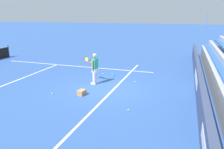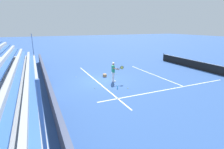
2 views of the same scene
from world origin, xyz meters
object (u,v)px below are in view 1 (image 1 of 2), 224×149
(tennis_ball_far_right, at_px, (103,74))
(tennis_ball_by_box, at_px, (128,110))
(tennis_ball_far_left, at_px, (135,82))
(water_bottle, at_px, (112,75))
(tennis_ball_midcourt, at_px, (52,94))
(ball_box_cardboard, at_px, (82,93))
(tennis_player, at_px, (95,69))

(tennis_ball_far_right, bearing_deg, tennis_ball_by_box, -148.57)
(tennis_ball_far_left, bearing_deg, water_bottle, 65.33)
(tennis_ball_by_box, height_order, tennis_ball_midcourt, same)
(tennis_ball_midcourt, bearing_deg, tennis_ball_far_left, -47.13)
(tennis_ball_by_box, bearing_deg, ball_box_cardboard, 69.00)
(tennis_ball_midcourt, distance_m, tennis_ball_far_left, 4.71)
(tennis_player, bearing_deg, ball_box_cardboard, -177.30)
(tennis_player, distance_m, tennis_ball_by_box, 4.01)
(tennis_player, relative_size, tennis_ball_far_right, 25.98)
(tennis_ball_midcourt, xyz_separation_m, tennis_ball_far_right, (4.27, -1.05, 0.00))
(tennis_player, bearing_deg, tennis_ball_far_left, -64.54)
(tennis_ball_far_right, distance_m, tennis_ball_far_left, 2.63)
(tennis_ball_midcourt, relative_size, water_bottle, 0.30)
(tennis_ball_by_box, xyz_separation_m, tennis_ball_far_left, (3.84, 0.59, 0.00))
(tennis_ball_far_left, distance_m, water_bottle, 1.81)
(tennis_ball_by_box, distance_m, tennis_ball_far_left, 3.89)
(tennis_ball_midcourt, bearing_deg, tennis_ball_by_box, -98.93)
(ball_box_cardboard, bearing_deg, tennis_ball_far_right, 5.70)
(tennis_player, distance_m, water_bottle, 1.98)
(tennis_ball_far_left, bearing_deg, tennis_ball_by_box, -171.22)
(tennis_ball_midcourt, distance_m, water_bottle, 4.36)
(ball_box_cardboard, bearing_deg, tennis_ball_by_box, -111.00)
(tennis_ball_by_box, xyz_separation_m, water_bottle, (4.60, 2.23, 0.08))
(tennis_ball_by_box, bearing_deg, water_bottle, 25.92)
(ball_box_cardboard, bearing_deg, tennis_ball_midcourt, 104.22)
(tennis_ball_far_left, height_order, water_bottle, water_bottle)
(tennis_ball_by_box, bearing_deg, tennis_ball_midcourt, 81.07)
(ball_box_cardboard, height_order, water_bottle, ball_box_cardboard)
(tennis_ball_by_box, xyz_separation_m, tennis_ball_midcourt, (0.64, 4.05, 0.00))
(water_bottle, bearing_deg, ball_box_cardboard, 174.06)
(tennis_ball_far_left, bearing_deg, tennis_player, 115.46)
(tennis_player, bearing_deg, tennis_ball_far_right, 8.36)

